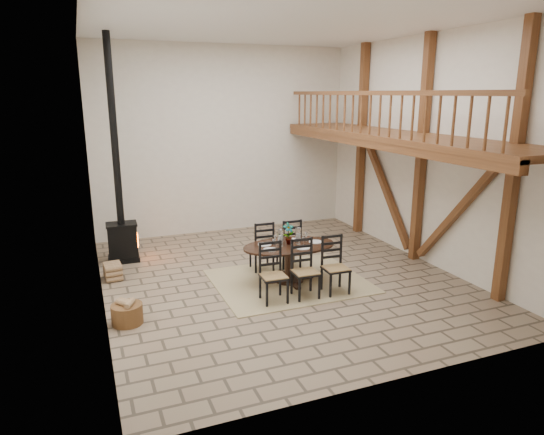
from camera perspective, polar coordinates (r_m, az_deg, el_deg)
name	(u,v)px	position (r m, az deg, el deg)	size (l,w,h in m)	color
ground	(280,278)	(10.21, 0.98, -7.12)	(8.00, 8.00, 0.00)	#8C775D
room_shell	(335,130)	(10.04, 7.43, 10.12)	(7.02, 8.02, 5.01)	white
rug	(289,281)	(10.03, 2.01, -7.47)	(3.00, 2.50, 0.02)	tan
dining_table	(291,264)	(9.78, 2.28, -5.44)	(1.95, 2.17, 1.23)	black
wood_stove	(120,214)	(11.42, -17.40, 0.44)	(0.71, 0.56, 5.00)	black
log_basket	(127,313)	(8.59, -16.68, -10.72)	(0.52, 0.52, 0.43)	brown
log_stack	(113,271)	(10.60, -18.21, -6.04)	(0.37, 0.48, 0.34)	tan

